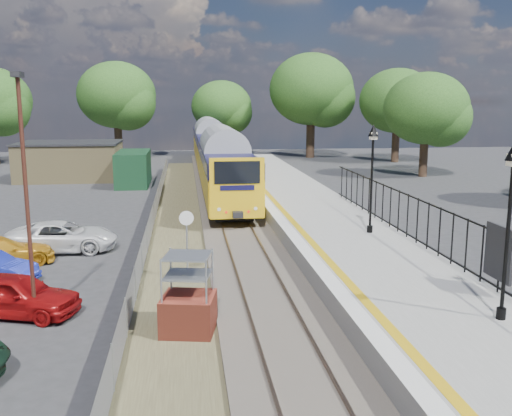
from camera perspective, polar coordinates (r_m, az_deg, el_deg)
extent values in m
plane|color=#2D2D30|center=(18.38, 1.17, -9.87)|extent=(120.00, 120.00, 0.00)
cube|color=#473F38|center=(27.88, -1.80, -2.52)|extent=(3.40, 80.00, 0.20)
cube|color=#4C472D|center=(25.84, -7.81, -3.83)|extent=(2.60, 70.00, 0.06)
cube|color=brown|center=(27.80, -3.28, -2.31)|extent=(0.07, 80.00, 0.14)
cube|color=brown|center=(27.93, -0.33, -2.24)|extent=(0.07, 80.00, 0.14)
cube|color=gray|center=(26.60, 7.66, -2.48)|extent=(5.00, 70.00, 0.90)
cube|color=silver|center=(26.02, 2.88, -1.66)|extent=(0.50, 70.00, 0.01)
cube|color=gold|center=(26.11, 3.97, -1.63)|extent=(0.30, 70.00, 0.01)
cylinder|color=black|center=(16.22, 23.30, -9.66)|extent=(0.24, 0.24, 0.30)
cylinder|color=black|center=(15.70, 23.79, -3.30)|extent=(0.10, 0.10, 3.70)
cylinder|color=black|center=(24.91, 11.31, -2.07)|extent=(0.24, 0.24, 0.30)
cylinder|color=black|center=(24.58, 11.46, 2.14)|extent=(0.10, 0.10, 3.70)
cube|color=black|center=(24.37, 11.63, 6.68)|extent=(0.08, 0.08, 0.30)
cube|color=beige|center=(24.36, 11.65, 7.08)|extent=(0.26, 0.26, 0.30)
cone|color=black|center=(24.35, 11.67, 7.62)|extent=(0.44, 0.44, 0.50)
cube|color=black|center=(21.86, 17.45, 0.16)|extent=(0.05, 26.00, 0.05)
cube|color=black|center=(18.05, 23.11, -4.13)|extent=(0.08, 1.40, 1.60)
cube|color=#978555|center=(50.19, -18.07, 4.45)|extent=(8.00, 6.00, 3.00)
cube|color=black|center=(50.06, -18.17, 6.22)|extent=(8.20, 6.20, 0.15)
cube|color=#14391C|center=(45.50, -12.16, 3.90)|extent=(2.40, 6.00, 2.60)
cylinder|color=#332319|center=(67.60, -13.58, 6.50)|extent=(0.88, 0.88, 3.85)
ellipsoid|color=#214717|center=(67.46, -13.78, 10.92)|extent=(8.80, 8.80, 7.48)
cylinder|color=#332319|center=(69.35, -3.42, 6.58)|extent=(0.72, 0.72, 3.15)
ellipsoid|color=#214717|center=(69.19, -3.46, 10.11)|extent=(7.20, 7.20, 6.12)
cylinder|color=#332319|center=(66.77, 5.46, 6.84)|extent=(0.96, 0.96, 4.20)
ellipsoid|color=#214717|center=(66.65, 5.54, 11.74)|extent=(9.60, 9.60, 8.16)
cylinder|color=#332319|center=(63.35, 13.76, 6.07)|extent=(0.80, 0.80, 3.50)
ellipsoid|color=#214717|center=(63.18, 13.96, 10.37)|extent=(8.00, 8.00, 6.80)
cylinder|color=#332319|center=(51.54, 16.40, 4.78)|extent=(0.72, 0.72, 3.15)
ellipsoid|color=#214717|center=(51.32, 16.65, 9.53)|extent=(7.20, 7.20, 6.12)
cube|color=gold|center=(37.94, -3.31, 3.42)|extent=(2.80, 20.00, 1.90)
cube|color=#110F38|center=(37.80, -3.33, 5.37)|extent=(2.82, 20.00, 0.90)
cube|color=black|center=(37.80, -3.33, 5.37)|extent=(2.82, 18.00, 0.70)
cube|color=black|center=(38.11, -3.29, 1.66)|extent=(2.00, 18.00, 0.45)
cube|color=gold|center=(58.41, -4.69, 5.92)|extent=(2.80, 20.00, 1.90)
cube|color=#110F38|center=(58.32, -4.71, 7.19)|extent=(2.82, 20.00, 0.90)
cube|color=black|center=(58.32, -4.71, 7.19)|extent=(2.82, 18.00, 0.70)
cube|color=black|center=(58.52, -4.67, 4.77)|extent=(2.00, 18.00, 0.45)
cube|color=black|center=(27.67, -1.90, 3.57)|extent=(2.24, 0.04, 1.10)
cube|color=maroon|center=(16.35, -6.75, -10.54)|extent=(1.68, 1.68, 1.10)
cylinder|color=#999EA3|center=(20.78, -6.91, -4.14)|extent=(0.06, 0.06, 2.33)
cylinder|color=silver|center=(20.46, -6.98, -1.01)|extent=(0.52, 0.08, 0.52)
cylinder|color=#442016|center=(17.45, -21.93, 0.34)|extent=(0.12, 0.12, 7.10)
cube|color=black|center=(17.23, -22.77, 12.21)|extent=(0.25, 0.50, 0.15)
imported|color=#990E0F|center=(18.92, -22.90, -8.01)|extent=(4.16, 2.65, 1.32)
imported|color=silver|center=(26.17, -18.85, -2.72)|extent=(4.70, 2.19, 1.30)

